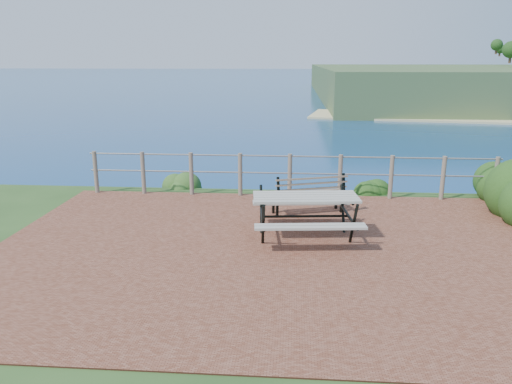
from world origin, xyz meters
TOP-DOWN VIEW (x-y plane):
  - ground at (0.00, 0.00)m, footprint 10.00×7.00m
  - ocean at (0.00, 200.00)m, footprint 1200.00×1200.00m
  - safety_railing at (0.00, 3.35)m, footprint 9.40×0.10m
  - picnic_table at (0.30, 0.60)m, footprint 1.90×1.59m
  - park_bench at (0.38, 2.09)m, footprint 1.55×0.83m
  - shrub_right_edge at (4.49, 3.66)m, footprint 0.99×0.99m
  - shrub_lip_west at (-2.71, 4.16)m, footprint 0.79×0.79m
  - shrub_lip_east at (1.96, 3.92)m, footprint 0.80×0.80m

SIDE VIEW (x-z plane):
  - ground at x=0.00m, z-range -0.06..0.06m
  - ocean at x=0.00m, z-range 0.00..0.00m
  - shrub_right_edge at x=4.49m, z-range -0.71..0.71m
  - shrub_lip_west at x=-2.71m, z-range -0.27..0.27m
  - shrub_lip_east at x=1.96m, z-range -0.28..0.28m
  - picnic_table at x=0.30m, z-range 0.11..0.88m
  - park_bench at x=0.38m, z-range 0.14..0.99m
  - safety_railing at x=0.00m, z-range 0.07..1.07m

